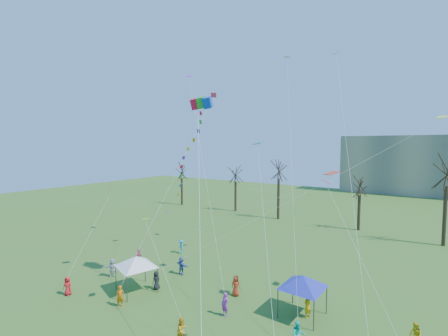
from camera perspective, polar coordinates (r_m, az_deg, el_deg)
The scene contains 6 objects.
bare_tree_row at distance 49.82m, azimuth 23.87°, elevation -2.35°, with size 69.61×9.06×11.77m.
big_box_kite at distance 24.94m, azimuth -6.59°, elevation 0.53°, with size 4.90×5.78×17.94m.
canopy_tent_white at distance 28.90m, azimuth -15.75°, elevation -16.12°, with size 3.91×3.91×3.10m.
canopy_tent_blue at distance 24.96m, azimuth 14.22°, elevation -19.47°, with size 4.12×4.12×3.09m.
festival_crowd at distance 26.10m, azimuth -2.68°, elevation -22.52°, with size 26.12×14.31×1.83m.
small_kites_aloft at distance 27.54m, azimuth 5.02°, elevation 5.60°, with size 26.83×18.59×30.49m.
Camera 1 is at (12.91, -12.94, 12.59)m, focal length 25.00 mm.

